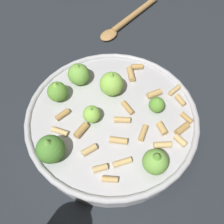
# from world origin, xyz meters

# --- Properties ---
(ground_plane) EXTENTS (2.40, 2.40, 0.00)m
(ground_plane) POSITION_xyz_m (0.00, 0.00, 0.00)
(ground_plane) COLOR #23282D
(cooking_pan) EXTENTS (0.32, 0.32, 0.10)m
(cooking_pan) POSITION_xyz_m (0.00, -0.00, 0.03)
(cooking_pan) COLOR #B7B7BC
(cooking_pan) RESTS_ON ground
(wooden_spoon) EXTENTS (0.24, 0.04, 0.02)m
(wooden_spoon) POSITION_xyz_m (-0.29, -0.17, 0.01)
(wooden_spoon) COLOR #B2844C
(wooden_spoon) RESTS_ON ground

